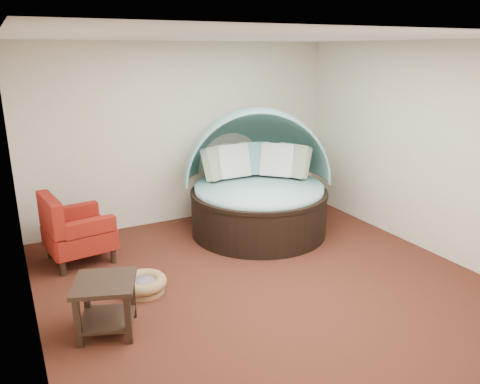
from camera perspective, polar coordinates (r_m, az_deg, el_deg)
name	(u,v)px	position (r m, az deg, el deg)	size (l,w,h in m)	color
floor	(262,281)	(5.77, 2.68, -10.74)	(5.00, 5.00, 0.00)	#4A1F15
wall_back	(184,134)	(7.48, -6.84, 7.04)	(5.00, 5.00, 0.00)	beige
wall_front	(451,250)	(3.45, 24.34, -6.48)	(5.00, 5.00, 0.00)	beige
wall_left	(20,200)	(4.59, -25.22, -0.93)	(5.00, 5.00, 0.00)	beige
wall_right	(423,148)	(6.84, 21.39, 5.05)	(5.00, 5.00, 0.00)	beige
ceiling	(266,37)	(5.10, 3.14, 18.30)	(5.00, 5.00, 0.00)	white
canopy_daybed	(258,175)	(7.03, 2.20, 2.07)	(2.68, 2.65, 1.87)	black
pet_basket	(143,284)	(5.59, -11.69, -10.92)	(0.56, 0.56, 0.19)	olive
red_armchair	(74,231)	(6.45, -19.58, -4.45)	(0.90, 0.90, 0.94)	black
side_table	(106,299)	(4.85, -16.05, -12.44)	(0.73, 0.73, 0.55)	black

